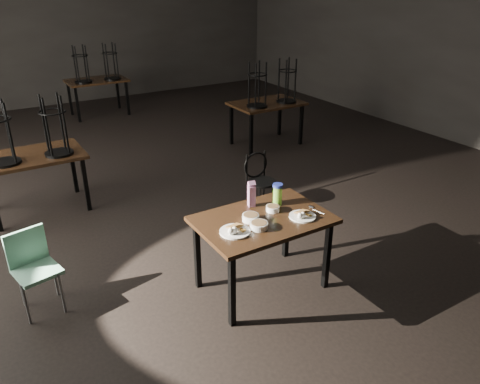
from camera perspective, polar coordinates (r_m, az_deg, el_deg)
room at (r=5.88m, az=-7.48°, el=20.75°), size 12.00×12.04×3.22m
main_table at (r=4.28m, az=2.81°, el=-4.11°), size 1.20×0.80×0.75m
plate_left at (r=3.99m, az=-0.62°, el=-4.67°), size 0.27×0.27×0.09m
plate_right at (r=4.27m, az=7.64°, el=-2.81°), size 0.25×0.25×0.08m
bowl_near at (r=4.18m, az=1.30°, el=-3.11°), size 0.15×0.15×0.06m
bowl_far at (r=4.36m, az=4.02°, el=-1.99°), size 0.13×0.13×0.05m
bowl_big at (r=4.06m, az=2.32°, el=-4.07°), size 0.16×0.16×0.05m
juice_carton at (r=4.40m, az=1.41°, el=-0.30°), size 0.08×0.08×0.26m
water_bottle at (r=4.44m, az=4.59°, el=-0.26°), size 0.13×0.13×0.21m
spoon at (r=4.46m, az=8.81°, el=-1.86°), size 0.05×0.21×0.01m
bentwood_chair at (r=5.86m, az=2.39°, el=1.83°), size 0.35×0.35×0.75m
school_chair at (r=4.51m, az=-23.89°, el=-8.00°), size 0.41×0.41×0.75m
bg_table_left at (r=6.22m, az=-24.05°, el=4.06°), size 1.20×0.80×1.48m
bg_table_right at (r=8.13m, az=3.43°, el=10.79°), size 1.20×0.80×1.48m
bg_table_far at (r=10.41m, az=-17.07°, el=12.94°), size 1.20×0.80×1.48m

